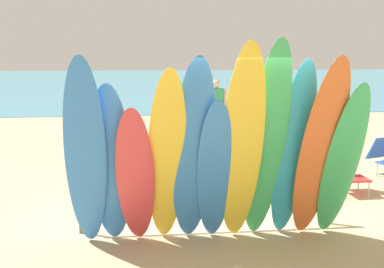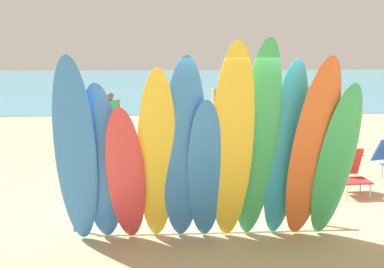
{
  "view_description": "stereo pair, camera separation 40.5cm",
  "coord_description": "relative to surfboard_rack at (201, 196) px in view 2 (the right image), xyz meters",
  "views": [
    {
      "loc": [
        -0.96,
        -6.68,
        2.6
      ],
      "look_at": [
        0.0,
        2.1,
        1.04
      ],
      "focal_mm": 45.11,
      "sensor_mm": 36.0,
      "label": 1
    },
    {
      "loc": [
        -0.55,
        -6.71,
        2.6
      ],
      "look_at": [
        0.0,
        2.1,
        1.04
      ],
      "focal_mm": 45.11,
      "sensor_mm": 36.0,
      "label": 2
    }
  ],
  "objects": [
    {
      "name": "ground",
      "position": [
        0.0,
        14.0,
        -0.49
      ],
      "size": [
        60.0,
        60.0,
        0.0
      ],
      "primitive_type": "plane",
      "color": "tan"
    },
    {
      "name": "ocean_water",
      "position": [
        0.0,
        32.2,
        -0.48
      ],
      "size": [
        60.0,
        40.0,
        0.02
      ],
      "primitive_type": "cube",
      "color": "teal",
      "rests_on": "ground"
    },
    {
      "name": "surfboard_rack",
      "position": [
        0.0,
        0.0,
        0.0
      ],
      "size": [
        3.76,
        0.07,
        0.6
      ],
      "color": "brown",
      "rests_on": "ground"
    },
    {
      "name": "surfboard_blue_0",
      "position": [
        -1.64,
        -0.74,
        0.78
      ],
      "size": [
        0.55,
        1.01,
        2.55
      ],
      "primitive_type": "ellipsoid",
      "rotation": [
        0.35,
        0.0,
        0.04
      ],
      "color": "#337AD1",
      "rests_on": "ground"
    },
    {
      "name": "surfboard_blue_1",
      "position": [
        -1.34,
        -0.57,
        0.62
      ],
      "size": [
        0.56,
        0.79,
        2.22
      ],
      "primitive_type": "ellipsoid",
      "rotation": [
        0.32,
        0.0,
        -0.02
      ],
      "color": "#337AD1",
      "rests_on": "ground"
    },
    {
      "name": "surfboard_red_2",
      "position": [
        -1.03,
        -0.64,
        0.48
      ],
      "size": [
        0.56,
        0.87,
        1.93
      ],
      "primitive_type": "ellipsoid",
      "rotation": [
        0.38,
        0.0,
        -0.08
      ],
      "color": "#D13D42",
      "rests_on": "ground"
    },
    {
      "name": "surfboard_yellow_3",
      "position": [
        -0.63,
        -0.68,
        0.71
      ],
      "size": [
        0.55,
        1.01,
        2.4
      ],
      "primitive_type": "ellipsoid",
      "rotation": [
        0.37,
        0.0,
        0.05
      ],
      "color": "yellow",
      "rests_on": "ground"
    },
    {
      "name": "surfboard_blue_4",
      "position": [
        -0.29,
        -0.68,
        0.78
      ],
      "size": [
        0.61,
        0.98,
        2.54
      ],
      "primitive_type": "ellipsoid",
      "rotation": [
        0.34,
        0.0,
        0.05
      ],
      "color": "#337AD1",
      "rests_on": "ground"
    },
    {
      "name": "surfboard_blue_5",
      "position": [
        -0.0,
        -0.65,
        0.52
      ],
      "size": [
        0.52,
        0.88,
        2.02
      ],
      "primitive_type": "ellipsoid",
      "rotation": [
        0.38,
        0.0,
        -0.07
      ],
      "color": "#337AD1",
      "rests_on": "ground"
    },
    {
      "name": "surfboard_yellow_6",
      "position": [
        0.32,
        -0.79,
        0.87
      ],
      "size": [
        0.58,
        1.1,
        2.72
      ],
      "primitive_type": "ellipsoid",
      "rotation": [
        0.36,
        0.0,
        -0.03
      ],
      "color": "yellow",
      "rests_on": "ground"
    },
    {
      "name": "surfboard_green_7",
      "position": [
        0.67,
        -0.69,
        0.88
      ],
      "size": [
        0.59,
        1.03,
        2.75
      ],
      "primitive_type": "ellipsoid",
      "rotation": [
        0.33,
        0.0,
        0.06
      ],
      "color": "#38B266",
      "rests_on": "ground"
    },
    {
      "name": "surfboard_teal_8",
      "position": [
        1.06,
        -0.6,
        0.76
      ],
      "size": [
        0.57,
        0.86,
        2.5
      ],
      "primitive_type": "ellipsoid",
      "rotation": [
        0.29,
        0.0,
        0.09
      ],
      "color": "#289EC6",
      "rests_on": "ground"
    },
    {
      "name": "surfboard_orange_9",
      "position": [
        1.37,
        -0.75,
        0.78
      ],
      "size": [
        0.66,
        1.06,
        2.54
      ],
      "primitive_type": "ellipsoid",
      "rotation": [
        0.36,
        0.0,
        0.1
      ],
      "color": "orange",
      "rests_on": "ground"
    },
    {
      "name": "surfboard_green_10",
      "position": [
        1.7,
        -0.71,
        0.62
      ],
      "size": [
        0.58,
        0.96,
        2.22
      ],
      "primitive_type": "ellipsoid",
      "rotation": [
        0.37,
        0.0,
        0.09
      ],
      "color": "#38B266",
      "rests_on": "ground"
    },
    {
      "name": "beachgoer_midbeach",
      "position": [
        -2.48,
        6.75,
        0.45
      ],
      "size": [
        0.42,
        0.56,
        1.62
      ],
      "rotation": [
        0.0,
        0.0,
        2.04
      ],
      "color": "tan",
      "rests_on": "ground"
    },
    {
      "name": "beachgoer_strolling",
      "position": [
        1.19,
        6.89,
        0.51
      ],
      "size": [
        0.66,
        0.28,
        1.73
      ],
      "rotation": [
        0.0,
        0.0,
        3.14
      ],
      "color": "beige",
      "rests_on": "ground"
    },
    {
      "name": "beachgoer_near_rack",
      "position": [
        3.14,
        5.24,
        0.47
      ],
      "size": [
        0.62,
        0.29,
        1.67
      ],
      "rotation": [
        0.0,
        0.0,
        2.96
      ],
      "color": "brown",
      "rests_on": "ground"
    },
    {
      "name": "beachgoer_photographing",
      "position": [
        2.83,
        6.85,
        0.36
      ],
      "size": [
        0.38,
        0.54,
        1.47
      ],
      "rotation": [
        0.0,
        0.0,
        1.28
      ],
      "color": "beige",
      "rests_on": "ground"
    },
    {
      "name": "beachgoer_by_water",
      "position": [
        -1.9,
        5.82,
        0.37
      ],
      "size": [
        0.47,
        0.38,
        1.49
      ],
      "rotation": [
        0.0,
        0.0,
        3.77
      ],
      "color": "brown",
      "rests_on": "ground"
    },
    {
      "name": "beach_chair_blue",
      "position": [
        2.83,
        1.52,
        -0.06
      ],
      "size": [
        0.53,
        0.69,
        0.83
      ],
      "rotation": [
        0.0,
        0.0,
        0.04
      ],
      "color": "#B7B7BC",
      "rests_on": "ground"
    }
  ]
}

